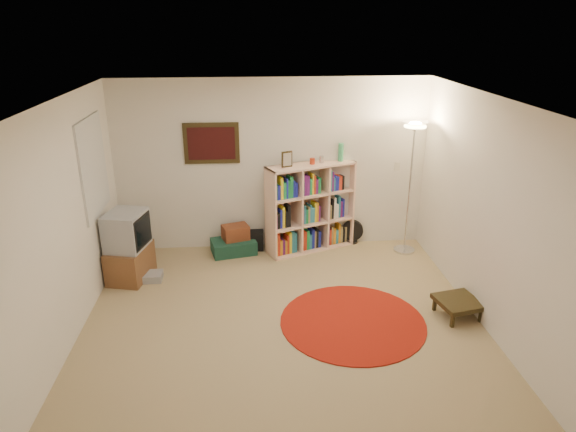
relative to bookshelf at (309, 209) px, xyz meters
name	(u,v)px	position (x,y,z in m)	size (l,w,h in m)	color
room	(278,221)	(-0.58, -2.02, 0.63)	(4.54, 4.54, 2.54)	tan
bookshelf	(309,209)	(0.00, 0.00, 0.00)	(1.35, 0.83, 1.57)	beige
floor_lamp	(413,145)	(1.41, -0.22, 0.97)	(0.41, 0.41, 1.94)	silver
floor_fan	(352,232)	(0.69, 0.14, -0.45)	(0.33, 0.20, 0.37)	black
tv_stand	(129,247)	(-2.46, -0.75, -0.18)	(0.58, 0.72, 0.93)	brown
dvd_box	(151,277)	(-2.20, -0.84, -0.58)	(0.30, 0.25, 0.10)	#A1A1A5
suitcase	(234,246)	(-1.12, -0.07, -0.53)	(0.70, 0.53, 0.20)	#163D2F
wicker_basket	(236,232)	(-1.08, -0.03, -0.33)	(0.43, 0.37, 0.21)	brown
duffel_bag	(251,239)	(-0.87, 0.09, -0.50)	(0.39, 0.33, 0.27)	black
paper_towel	(275,243)	(-0.51, -0.09, -0.50)	(0.16, 0.16, 0.27)	white
red_rug	(353,322)	(0.27, -2.05, -0.63)	(1.66, 1.66, 0.01)	maroon
side_table	(458,303)	(1.50, -2.02, -0.46)	(0.55, 0.55, 0.21)	black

